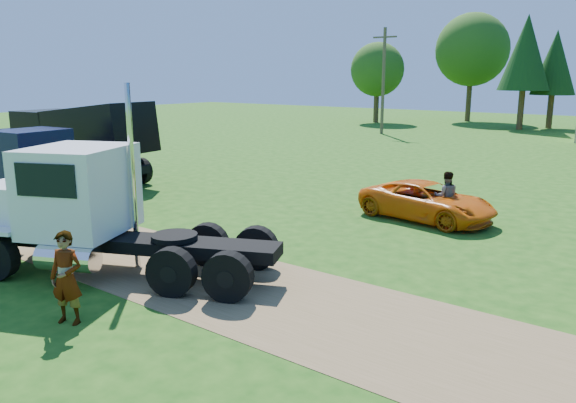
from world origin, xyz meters
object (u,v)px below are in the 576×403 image
Objects in this scene: spectator_a at (67,278)px; black_dump_truck at (76,138)px; navy_truck at (44,168)px; orange_pickup at (427,201)px; white_semi_tractor at (83,209)px.

black_dump_truck is at bearing 123.80° from spectator_a.
navy_truck is 1.45× the size of orange_pickup.
navy_truck is at bearing 132.74° from white_semi_tractor.
white_semi_tractor is 4.12× the size of spectator_a.
black_dump_truck is at bearing 109.94° from orange_pickup.
black_dump_truck is 4.67× the size of spectator_a.
navy_truck is at bearing -52.72° from black_dump_truck.
spectator_a is (-2.32, -12.46, 0.30)m from orange_pickup.
black_dump_truck is 1.30× the size of navy_truck.
black_dump_truck reaches higher than navy_truck.
white_semi_tractor is at bearing 117.69° from spectator_a.
white_semi_tractor reaches higher than black_dump_truck.
orange_pickup is (16.20, 3.31, -1.46)m from black_dump_truck.
black_dump_truck is 16.67m from spectator_a.
orange_pickup is 2.47× the size of spectator_a.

